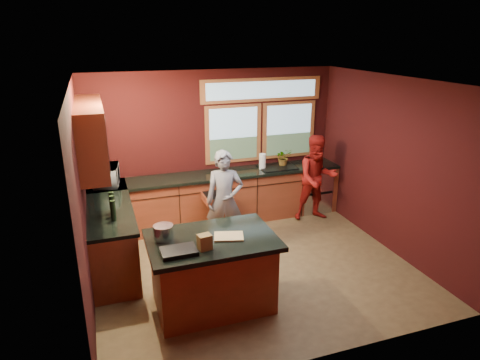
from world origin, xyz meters
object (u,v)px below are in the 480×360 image
island (213,272)px  stock_pot (164,232)px  person_grey (225,201)px  person_red (317,178)px  cutting_board (229,236)px

island → stock_pot: (-0.55, 0.15, 0.56)m
person_grey → stock_pot: 1.76m
person_grey → stock_pot: person_grey is taller
person_grey → person_red: size_ratio=1.01×
person_red → stock_pot: (-3.07, -1.82, 0.24)m
person_grey → cutting_board: size_ratio=4.58×
island → person_red: 3.21m
person_grey → stock_pot: (-1.16, -1.30, 0.23)m
cutting_board → stock_pot: (-0.75, 0.20, 0.08)m
stock_pot → person_red: bearing=30.8°
island → person_red: size_ratio=0.98×
island → person_grey: size_ratio=0.97×
cutting_board → person_grey: bearing=74.9°
island → cutting_board: 0.52m
island → stock_pot: size_ratio=6.46×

